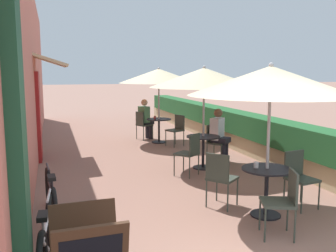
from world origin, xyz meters
TOP-DOWN VIEW (x-y plane):
  - cafe_facade_wall at (-2.54, 7.33)m, footprint 0.98×14.93m
  - planter_hedge at (2.75, 7.37)m, footprint 0.60×13.93m
  - patio_table_near at (0.84, 1.93)m, footprint 0.73×0.73m
  - patio_umbrella_near at (0.84, 1.93)m, footprint 2.34×2.34m
  - cafe_chair_near_left at (1.53, 2.12)m, footprint 0.46×0.46m
  - cafe_chair_near_right at (0.34, 2.43)m, footprint 0.56×0.56m
  - cafe_chair_near_back at (0.66, 1.25)m, footprint 0.52×0.52m
  - coffee_cup_near at (0.71, 2.01)m, footprint 0.07×0.07m
  - patio_table_mid at (1.02, 4.73)m, footprint 0.73×0.73m
  - patio_umbrella_mid at (1.02, 4.73)m, footprint 2.34×2.34m
  - cafe_chair_mid_left at (0.52, 4.23)m, footprint 0.56×0.56m
  - cafe_chair_mid_right at (1.52, 5.23)m, footprint 0.56×0.56m
  - seated_patron_mid_right at (1.59, 5.15)m, footprint 0.50×0.51m
  - patio_table_far at (0.92, 7.88)m, footprint 0.73×0.73m
  - patio_umbrella_far at (0.92, 7.88)m, footprint 2.34×2.34m
  - cafe_chair_far_left at (1.27, 7.27)m, footprint 0.53×0.53m
  - cafe_chair_far_right at (0.57, 8.50)m, footprint 0.53×0.53m
  - seated_patron_far_right at (0.68, 8.54)m, footprint 0.49×0.45m
  - coffee_cup_far at (0.79, 7.86)m, footprint 0.07×0.07m
  - bicycle_leaning at (-2.20, 1.35)m, footprint 0.17×1.69m
  - bicycle_second at (-2.15, 2.61)m, footprint 0.18×1.72m

SIDE VIEW (x-z plane):
  - bicycle_leaning at x=-2.20m, z-range -0.03..0.69m
  - bicycle_second at x=-2.15m, z-range -0.03..0.72m
  - patio_table_near at x=0.84m, z-range 0.14..0.86m
  - patio_table_mid at x=1.02m, z-range 0.14..0.86m
  - patio_table_far at x=0.92m, z-range 0.14..0.86m
  - cafe_chair_near_left at x=1.53m, z-range 0.08..0.95m
  - cafe_chair_near_right at x=0.34m, z-range 0.08..0.95m
  - cafe_chair_near_back at x=0.66m, z-range 0.08..0.95m
  - cafe_chair_mid_left at x=0.52m, z-range 0.08..0.95m
  - cafe_chair_mid_right at x=1.52m, z-range 0.08..0.95m
  - cafe_chair_far_left at x=1.27m, z-range 0.08..0.95m
  - cafe_chair_far_right at x=0.57m, z-range 0.08..0.95m
  - planter_hedge at x=2.75m, z-range 0.03..1.04m
  - seated_patron_mid_right at x=1.59m, z-range 0.06..1.31m
  - seated_patron_far_right at x=0.68m, z-range 0.06..1.31m
  - coffee_cup_near at x=0.71m, z-range 0.71..0.80m
  - coffee_cup_far at x=0.79m, z-range 0.71..0.80m
  - patio_umbrella_near at x=0.84m, z-range 0.86..3.08m
  - patio_umbrella_mid at x=1.02m, z-range 0.86..3.08m
  - patio_umbrella_far at x=0.92m, z-range 0.86..3.08m
  - cafe_facade_wall at x=-2.54m, z-range -0.01..4.19m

